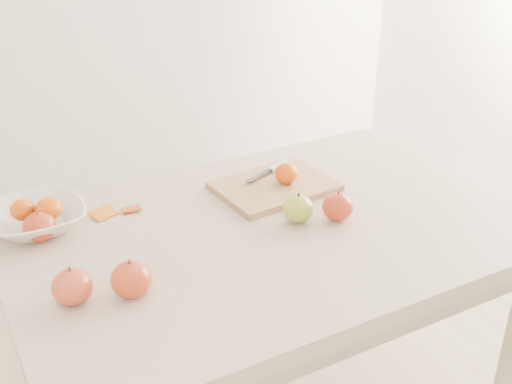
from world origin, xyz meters
TOP-DOWN VIEW (x-y plane):
  - table at (0.00, 0.00)m, footprint 1.20×0.80m
  - cutting_board at (0.12, 0.16)m, footprint 0.31×0.24m
  - board_tangerine at (0.15, 0.15)m, footprint 0.06×0.06m
  - fruit_bowl at (-0.48, 0.25)m, footprint 0.22×0.22m
  - bowl_tangerine_near at (-0.50, 0.26)m, footprint 0.06×0.06m
  - bowl_tangerine_far at (-0.45, 0.24)m, footprint 0.06×0.06m
  - orange_peel_a at (-0.32, 0.24)m, footprint 0.07×0.06m
  - orange_peel_b at (-0.25, 0.23)m, footprint 0.05×0.04m
  - paring_knife at (0.16, 0.23)m, footprint 0.17×0.08m
  - apple_green at (0.08, -0.01)m, footprint 0.07×0.07m
  - apple_red_b at (-0.37, -0.11)m, footprint 0.08×0.08m
  - apple_red_e at (0.17, -0.05)m, footprint 0.08×0.08m
  - apple_red_a at (-0.48, 0.20)m, footprint 0.08×0.08m
  - apple_red_d at (-0.48, -0.07)m, footprint 0.08×0.08m

SIDE VIEW (x-z plane):
  - table at x=0.00m, z-range 0.28..1.03m
  - orange_peel_a at x=-0.32m, z-range 0.75..0.76m
  - orange_peel_b at x=-0.25m, z-range 0.75..0.76m
  - cutting_board at x=0.12m, z-range 0.75..0.77m
  - paring_knife at x=0.16m, z-range 0.77..0.78m
  - fruit_bowl at x=-0.48m, z-range 0.75..0.80m
  - apple_green at x=0.08m, z-range 0.75..0.82m
  - apple_red_a at x=-0.48m, z-range 0.75..0.82m
  - apple_red_e at x=0.17m, z-range 0.75..0.82m
  - apple_red_d at x=-0.48m, z-range 0.75..0.82m
  - apple_red_b at x=-0.37m, z-range 0.75..0.82m
  - board_tangerine at x=0.15m, z-range 0.77..0.82m
  - bowl_tangerine_near at x=-0.50m, z-range 0.78..0.83m
  - bowl_tangerine_far at x=-0.45m, z-range 0.78..0.83m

